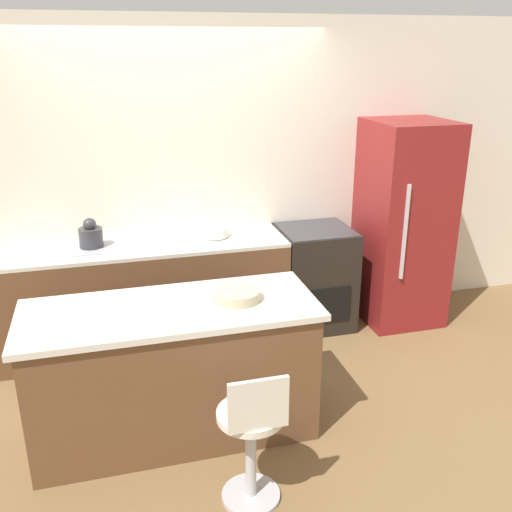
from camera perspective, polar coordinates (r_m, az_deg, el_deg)
ground_plane at (r=4.71m, az=-6.17°, el=-9.96°), size 14.00×14.00×0.00m
wall_back at (r=4.82m, az=-8.00°, el=7.38°), size 8.00×0.06×2.60m
back_counter at (r=4.75m, az=-11.14°, el=-3.92°), size 2.32×0.59×0.89m
kitchen_island at (r=3.69m, az=-8.24°, el=-11.28°), size 1.79×0.71×0.89m
oven_range at (r=5.04m, az=5.84°, el=-2.14°), size 0.62×0.60×0.89m
refrigerator at (r=5.17m, az=14.46°, el=3.14°), size 0.66×0.72×1.78m
stool_chair at (r=3.16m, az=-0.40°, el=-17.78°), size 0.36×0.36×0.85m
kettle at (r=4.58m, az=-16.20°, el=2.00°), size 0.18×0.18×0.23m
mixing_bowl at (r=4.67m, az=-4.12°, el=2.40°), size 0.22×0.22×0.07m
fruit_bowl at (r=3.53m, az=-1.90°, el=-3.90°), size 0.29×0.29×0.07m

